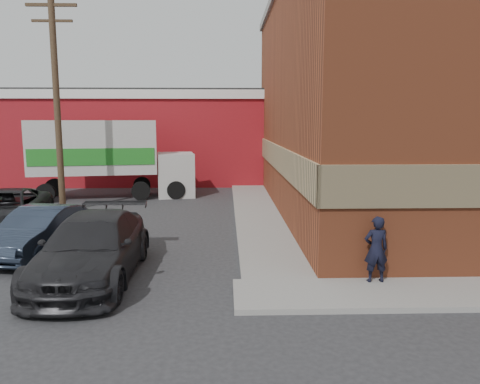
# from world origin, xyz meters

# --- Properties ---
(ground) EXTENTS (90.00, 90.00, 0.00)m
(ground) POSITION_xyz_m (0.00, 0.00, 0.00)
(ground) COLOR #28282B
(ground) RESTS_ON ground
(brick_building) EXTENTS (14.25, 18.25, 9.36)m
(brick_building) POSITION_xyz_m (8.50, 9.00, 4.68)
(brick_building) COLOR #994627
(brick_building) RESTS_ON ground
(sidewalk_west) EXTENTS (1.80, 18.00, 0.12)m
(sidewalk_west) POSITION_xyz_m (0.60, 9.00, 0.06)
(sidewalk_west) COLOR gray
(sidewalk_west) RESTS_ON ground
(warehouse) EXTENTS (16.30, 8.30, 5.60)m
(warehouse) POSITION_xyz_m (-6.00, 20.00, 2.81)
(warehouse) COLOR maroon
(warehouse) RESTS_ON ground
(utility_pole) EXTENTS (2.00, 0.26, 9.00)m
(utility_pole) POSITION_xyz_m (-7.50, 9.00, 4.75)
(utility_pole) COLOR brown
(utility_pole) RESTS_ON ground
(man) EXTENTS (0.58, 0.39, 1.53)m
(man) POSITION_xyz_m (2.77, -0.25, 0.89)
(man) COLOR black
(man) RESTS_ON sidewalk_south
(sedan) EXTENTS (2.12, 4.27, 1.35)m
(sedan) POSITION_xyz_m (-5.95, 2.67, 0.67)
(sedan) COLOR #273041
(sedan) RESTS_ON ground
(suv_a) EXTENTS (2.87, 5.23, 1.39)m
(suv_a) POSITION_xyz_m (-8.42, 5.86, 0.69)
(suv_a) COLOR black
(suv_a) RESTS_ON ground
(suv_b) EXTENTS (2.16, 5.27, 1.53)m
(suv_b) POSITION_xyz_m (-3.87, 0.50, 0.76)
(suv_b) COLOR #242427
(suv_b) RESTS_ON ground
(box_truck) EXTENTS (7.97, 3.40, 3.81)m
(box_truck) POSITION_xyz_m (-6.32, 12.68, 2.20)
(box_truck) COLOR beige
(box_truck) RESTS_ON ground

